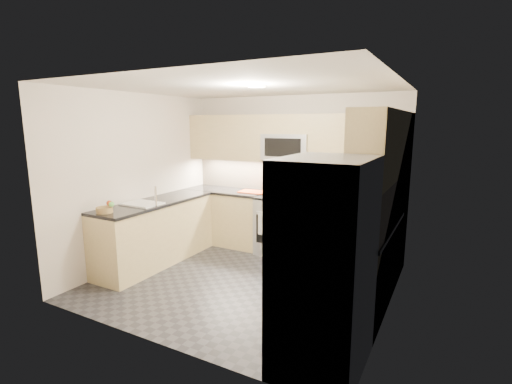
# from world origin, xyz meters

# --- Properties ---
(floor) EXTENTS (3.60, 3.20, 0.00)m
(floor) POSITION_xyz_m (0.00, 0.00, 0.00)
(floor) COLOR #232227
(floor) RESTS_ON ground
(ceiling) EXTENTS (3.60, 3.20, 0.02)m
(ceiling) POSITION_xyz_m (0.00, 0.00, 2.50)
(ceiling) COLOR beige
(ceiling) RESTS_ON wall_back
(wall_back) EXTENTS (3.60, 0.02, 2.50)m
(wall_back) POSITION_xyz_m (0.00, 1.60, 1.25)
(wall_back) COLOR beige
(wall_back) RESTS_ON floor
(wall_front) EXTENTS (3.60, 0.02, 2.50)m
(wall_front) POSITION_xyz_m (0.00, -1.60, 1.25)
(wall_front) COLOR beige
(wall_front) RESTS_ON floor
(wall_left) EXTENTS (0.02, 3.20, 2.50)m
(wall_left) POSITION_xyz_m (-1.80, 0.00, 1.25)
(wall_left) COLOR beige
(wall_left) RESTS_ON floor
(wall_right) EXTENTS (0.02, 3.20, 2.50)m
(wall_right) POSITION_xyz_m (1.80, 0.00, 1.25)
(wall_right) COLOR beige
(wall_right) RESTS_ON floor
(base_cab_back_left) EXTENTS (1.42, 0.60, 0.90)m
(base_cab_back_left) POSITION_xyz_m (-1.09, 1.30, 0.45)
(base_cab_back_left) COLOR tan
(base_cab_back_left) RESTS_ON floor
(base_cab_back_right) EXTENTS (1.42, 0.60, 0.90)m
(base_cab_back_right) POSITION_xyz_m (1.09, 1.30, 0.45)
(base_cab_back_right) COLOR tan
(base_cab_back_right) RESTS_ON floor
(base_cab_right) EXTENTS (0.60, 1.70, 0.90)m
(base_cab_right) POSITION_xyz_m (1.50, 0.15, 0.45)
(base_cab_right) COLOR tan
(base_cab_right) RESTS_ON floor
(base_cab_peninsula) EXTENTS (0.60, 2.00, 0.90)m
(base_cab_peninsula) POSITION_xyz_m (-1.50, 0.00, 0.45)
(base_cab_peninsula) COLOR tan
(base_cab_peninsula) RESTS_ON floor
(countertop_back_left) EXTENTS (1.42, 0.63, 0.04)m
(countertop_back_left) POSITION_xyz_m (-1.09, 1.30, 0.92)
(countertop_back_left) COLOR black
(countertop_back_left) RESTS_ON base_cab_back_left
(countertop_back_right) EXTENTS (1.42, 0.63, 0.04)m
(countertop_back_right) POSITION_xyz_m (1.09, 1.30, 0.92)
(countertop_back_right) COLOR black
(countertop_back_right) RESTS_ON base_cab_back_right
(countertop_right) EXTENTS (0.63, 1.70, 0.04)m
(countertop_right) POSITION_xyz_m (1.50, 0.15, 0.92)
(countertop_right) COLOR black
(countertop_right) RESTS_ON base_cab_right
(countertop_peninsula) EXTENTS (0.63, 2.00, 0.04)m
(countertop_peninsula) POSITION_xyz_m (-1.50, 0.00, 0.92)
(countertop_peninsula) COLOR black
(countertop_peninsula) RESTS_ON base_cab_peninsula
(upper_cab_back) EXTENTS (3.60, 0.35, 0.75)m
(upper_cab_back) POSITION_xyz_m (0.00, 1.43, 1.83)
(upper_cab_back) COLOR tan
(upper_cab_back) RESTS_ON wall_back
(upper_cab_right) EXTENTS (0.35, 1.95, 0.75)m
(upper_cab_right) POSITION_xyz_m (1.62, 0.28, 1.83)
(upper_cab_right) COLOR tan
(upper_cab_right) RESTS_ON wall_right
(backsplash_back) EXTENTS (3.60, 0.01, 0.51)m
(backsplash_back) POSITION_xyz_m (0.00, 1.60, 1.20)
(backsplash_back) COLOR tan
(backsplash_back) RESTS_ON wall_back
(backsplash_right) EXTENTS (0.01, 2.30, 0.51)m
(backsplash_right) POSITION_xyz_m (1.80, 0.45, 1.20)
(backsplash_right) COLOR tan
(backsplash_right) RESTS_ON wall_right
(gas_range) EXTENTS (0.76, 0.65, 0.91)m
(gas_range) POSITION_xyz_m (0.00, 1.28, 0.46)
(gas_range) COLOR #A4A8AC
(gas_range) RESTS_ON floor
(range_cooktop) EXTENTS (0.76, 0.65, 0.03)m
(range_cooktop) POSITION_xyz_m (0.00, 1.28, 0.92)
(range_cooktop) COLOR black
(range_cooktop) RESTS_ON gas_range
(oven_door_glass) EXTENTS (0.62, 0.02, 0.45)m
(oven_door_glass) POSITION_xyz_m (0.00, 0.95, 0.45)
(oven_door_glass) COLOR black
(oven_door_glass) RESTS_ON gas_range
(oven_handle) EXTENTS (0.60, 0.02, 0.02)m
(oven_handle) POSITION_xyz_m (0.00, 0.93, 0.72)
(oven_handle) COLOR #B2B5BA
(oven_handle) RESTS_ON gas_range
(microwave) EXTENTS (0.76, 0.40, 0.40)m
(microwave) POSITION_xyz_m (0.00, 1.40, 1.70)
(microwave) COLOR #ACB0B5
(microwave) RESTS_ON upper_cab_back
(microwave_door) EXTENTS (0.60, 0.01, 0.28)m
(microwave_door) POSITION_xyz_m (0.00, 1.20, 1.70)
(microwave_door) COLOR black
(microwave_door) RESTS_ON microwave
(refrigerator) EXTENTS (0.70, 0.90, 1.80)m
(refrigerator) POSITION_xyz_m (1.45, -1.15, 0.90)
(refrigerator) COLOR gray
(refrigerator) RESTS_ON floor
(fridge_handle_left) EXTENTS (0.02, 0.02, 1.20)m
(fridge_handle_left) POSITION_xyz_m (1.08, -1.33, 0.95)
(fridge_handle_left) COLOR #B2B5BA
(fridge_handle_left) RESTS_ON refrigerator
(fridge_handle_right) EXTENTS (0.02, 0.02, 1.20)m
(fridge_handle_right) POSITION_xyz_m (1.08, -0.97, 0.95)
(fridge_handle_right) COLOR #B2B5BA
(fridge_handle_right) RESTS_ON refrigerator
(sink_basin) EXTENTS (0.52, 0.38, 0.16)m
(sink_basin) POSITION_xyz_m (-1.50, -0.25, 0.88)
(sink_basin) COLOR white
(sink_basin) RESTS_ON base_cab_peninsula
(faucet) EXTENTS (0.03, 0.03, 0.28)m
(faucet) POSITION_xyz_m (-1.24, -0.25, 1.08)
(faucet) COLOR silver
(faucet) RESTS_ON countertop_peninsula
(utensil_bowl) EXTENTS (0.38, 0.38, 0.17)m
(utensil_bowl) POSITION_xyz_m (1.58, 1.22, 1.02)
(utensil_bowl) COLOR #6DB24C
(utensil_bowl) RESTS_ON countertop_back_right
(cutting_board) EXTENTS (0.45, 0.32, 0.01)m
(cutting_board) POSITION_xyz_m (-0.58, 1.31, 0.95)
(cutting_board) COLOR #E04515
(cutting_board) RESTS_ON countertop_back_left
(fruit_basket) EXTENTS (0.23, 0.23, 0.07)m
(fruit_basket) POSITION_xyz_m (-1.55, -0.85, 0.98)
(fruit_basket) COLOR #997C47
(fruit_basket) RESTS_ON countertop_peninsula
(fruit_apple) EXTENTS (0.07, 0.07, 0.07)m
(fruit_apple) POSITION_xyz_m (-1.53, -0.78, 1.05)
(fruit_apple) COLOR #A33412
(fruit_apple) RESTS_ON fruit_basket
(fruit_pear) EXTENTS (0.07, 0.07, 0.07)m
(fruit_pear) POSITION_xyz_m (-1.45, -0.82, 1.05)
(fruit_pear) COLOR #66C353
(fruit_pear) RESTS_ON fruit_basket
(dish_towel_check) EXTENTS (0.19, 0.04, 0.36)m
(dish_towel_check) POSITION_xyz_m (-0.17, 0.91, 0.55)
(dish_towel_check) COLOR silver
(dish_towel_check) RESTS_ON oven_handle
(dish_towel_blue) EXTENTS (0.20, 0.05, 0.37)m
(dish_towel_blue) POSITION_xyz_m (0.13, 0.91, 0.55)
(dish_towel_blue) COLOR #385E9A
(dish_towel_blue) RESTS_ON oven_handle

